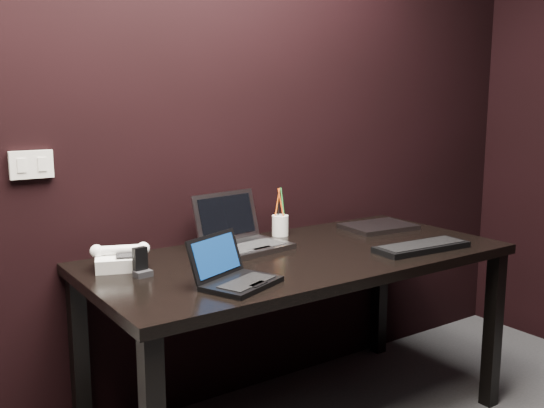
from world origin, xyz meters
TOP-DOWN VIEW (x-y plane):
  - wall_back at (0.00, 1.80)m, footprint 4.00×0.00m
  - wall_switch at (-0.62, 1.79)m, footprint 0.15×0.02m
  - desk at (0.30, 1.40)m, footprint 1.70×0.80m
  - netbook at (-0.13, 1.19)m, footprint 0.32×0.30m
  - silver_laptop at (0.15, 1.60)m, footprint 0.36×0.34m
  - ext_keyboard at (0.74, 1.16)m, footprint 0.43×0.17m
  - closed_laptop at (0.89, 1.56)m, footprint 0.34×0.26m
  - desk_phone at (-0.38, 1.60)m, footprint 0.22×0.21m
  - mobile_phone at (-0.35, 1.47)m, footprint 0.06×0.06m
  - pen_cup at (0.42, 1.71)m, footprint 0.09×0.09m

SIDE VIEW (x-z plane):
  - desk at x=0.30m, z-range 0.29..1.03m
  - closed_laptop at x=0.89m, z-range 0.74..0.76m
  - ext_keyboard at x=0.74m, z-range 0.74..0.77m
  - netbook at x=-0.13m, z-range 0.69..0.85m
  - mobile_phone at x=-0.35m, z-range 0.73..0.83m
  - desk_phone at x=-0.38m, z-range 0.73..0.83m
  - silver_laptop at x=0.15m, z-range 0.67..0.89m
  - pen_cup at x=0.42m, z-range 0.68..0.90m
  - wall_switch at x=-0.62m, z-range 1.07..1.17m
  - wall_back at x=0.00m, z-range -0.70..3.30m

